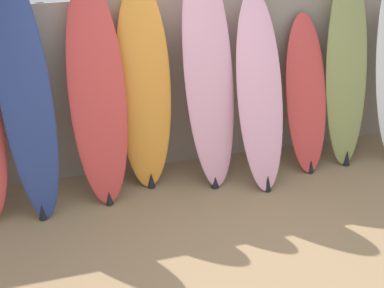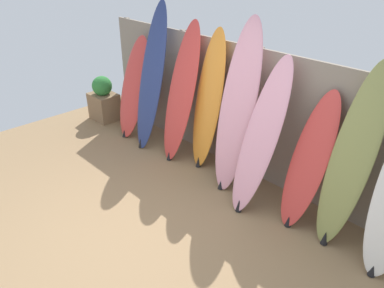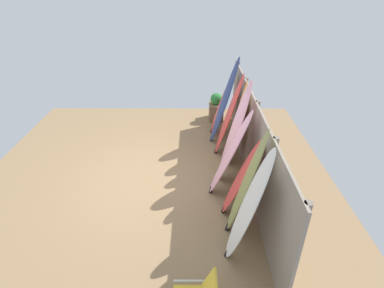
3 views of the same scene
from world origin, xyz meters
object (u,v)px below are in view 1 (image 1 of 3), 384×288
surfboard_red_2 (98,96)px  surfboard_olive_7 (346,71)px  surfboard_pink_4 (209,76)px  surfboard_pink_5 (260,94)px  surfboard_red_6 (306,96)px  surfboard_orange_3 (144,90)px  surfboard_navy_1 (26,96)px

surfboard_red_2 → surfboard_olive_7: surfboard_red_2 is taller
surfboard_red_2 → surfboard_pink_4: 1.07m
surfboard_pink_5 → surfboard_olive_7: 1.04m
surfboard_red_2 → surfboard_red_6: size_ratio=1.29×
surfboard_pink_4 → surfboard_red_6: bearing=0.4°
surfboard_pink_4 → surfboard_orange_3: bearing=170.2°
surfboard_orange_3 → surfboard_olive_7: bearing=-2.3°
surfboard_pink_4 → surfboard_pink_5: bearing=-14.9°
surfboard_pink_5 → surfboard_olive_7: surfboard_olive_7 is taller
surfboard_red_6 → surfboard_red_2: bearing=-180.0°
surfboard_pink_4 → surfboard_pink_5: surfboard_pink_4 is taller
surfboard_navy_1 → surfboard_pink_4: 1.68m
surfboard_navy_1 → surfboard_pink_5: 2.18m
surfboard_navy_1 → surfboard_pink_4: (1.68, 0.04, -0.00)m
surfboard_pink_5 → surfboard_red_6: (0.58, 0.14, -0.14)m
surfboard_navy_1 → surfboard_pink_4: surfboard_navy_1 is taller
surfboard_red_2 → surfboard_red_6: bearing=0.0°
surfboard_orange_3 → surfboard_red_6: (1.67, -0.10, -0.21)m
surfboard_pink_4 → surfboard_olive_7: bearing=0.9°
surfboard_red_2 → surfboard_olive_7: 2.57m
surfboard_navy_1 → surfboard_red_6: (2.75, 0.05, -0.33)m
surfboard_pink_5 → surfboard_red_6: surfboard_pink_5 is taller
surfboard_red_2 → surfboard_olive_7: (2.57, 0.02, -0.02)m
surfboard_pink_4 → surfboard_red_6: 1.11m
surfboard_pink_4 → surfboard_red_2: bearing=179.6°
surfboard_navy_1 → surfboard_pink_5: size_ratio=1.20×
surfboard_orange_3 → surfboard_red_6: surfboard_orange_3 is taller
surfboard_orange_3 → surfboard_red_2: bearing=-167.6°
surfboard_pink_5 → surfboard_pink_4: bearing=165.1°
surfboard_pink_5 → surfboard_red_6: size_ratio=1.18×
surfboard_red_2 → surfboard_pink_5: bearing=-5.0°
surfboard_red_2 → surfboard_pink_5: surfboard_red_2 is taller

